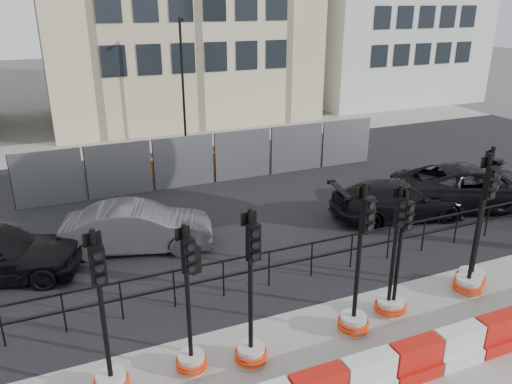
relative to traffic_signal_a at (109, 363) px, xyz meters
name	(u,v)px	position (x,y,z in m)	size (l,w,h in m)	color
ground	(335,301)	(5.34, 1.00, -0.68)	(120.00, 120.00, 0.00)	#51514C
sidewalk_near	(419,383)	(5.34, -2.00, -0.67)	(40.00, 6.00, 0.02)	gray
road	(233,200)	(5.34, 8.00, -0.67)	(40.00, 14.00, 0.03)	black
sidewalk_far	(171,140)	(5.34, 17.00, -0.67)	(40.00, 4.00, 0.02)	gray
kerb_railing	(312,253)	(5.34, 2.20, 0.00)	(18.00, 0.04, 1.00)	black
heras_fencing	(197,162)	(4.85, 10.71, 0.03)	(14.33, 1.72, 2.00)	gray
lamp_post_far	(183,79)	(5.84, 15.98, 2.54)	(0.12, 0.56, 6.00)	black
barrier_row	(415,361)	(5.34, -1.80, -0.32)	(13.60, 0.50, 0.80)	red
traffic_signal_a	(109,363)	(0.00, 0.00, 0.00)	(0.65, 0.65, 3.31)	beige
traffic_signal_b	(191,339)	(1.51, 0.00, 0.06)	(0.62, 0.62, 3.13)	beige
traffic_signal_c	(251,335)	(2.64, -0.25, 0.00)	(0.65, 0.65, 3.32)	beige
traffic_signal_d	(356,300)	(5.06, -0.20, 0.14)	(0.68, 0.68, 3.45)	beige
traffic_signal_e	(395,290)	(6.26, 0.01, -0.05)	(0.60, 0.60, 3.04)	beige
traffic_signal_f	(391,286)	(6.16, 0.05, 0.07)	(0.62, 0.62, 3.15)	beige
traffic_signal_g	(471,267)	(8.48, 0.00, 0.06)	(0.71, 0.71, 3.58)	beige
traffic_signal_h	(474,261)	(8.76, 0.20, 0.07)	(0.72, 0.72, 3.66)	beige
car_b	(138,228)	(1.55, 5.49, 0.00)	(4.39, 2.49, 1.37)	#424247
car_c	(398,200)	(9.77, 4.39, -0.04)	(4.71, 2.60, 1.29)	black
car_d	(472,187)	(12.74, 4.22, 0.05)	(5.81, 4.02, 1.47)	black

